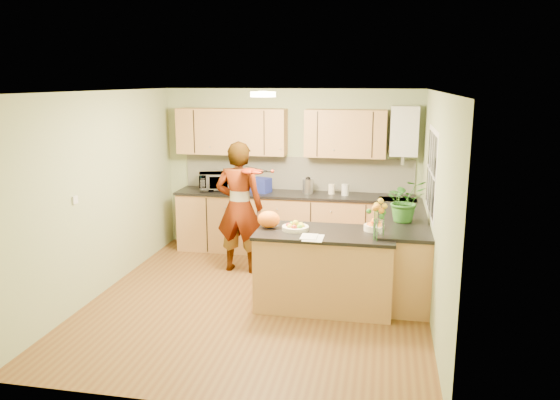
# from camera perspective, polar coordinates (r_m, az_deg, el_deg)

# --- Properties ---
(floor) EXTENTS (4.50, 4.50, 0.00)m
(floor) POSITION_cam_1_polar(r_m,az_deg,el_deg) (6.77, -2.21, -10.41)
(floor) COLOR brown
(floor) RESTS_ON ground
(ceiling) EXTENTS (4.00, 4.50, 0.02)m
(ceiling) POSITION_cam_1_polar(r_m,az_deg,el_deg) (6.24, -2.41, 11.27)
(ceiling) COLOR silver
(ceiling) RESTS_ON wall_back
(wall_back) EXTENTS (4.00, 0.02, 2.50)m
(wall_back) POSITION_cam_1_polar(r_m,az_deg,el_deg) (8.55, 1.14, 3.17)
(wall_back) COLOR #9AAB7A
(wall_back) RESTS_ON floor
(wall_front) EXTENTS (4.00, 0.02, 2.50)m
(wall_front) POSITION_cam_1_polar(r_m,az_deg,el_deg) (4.31, -9.20, -6.35)
(wall_front) COLOR #9AAB7A
(wall_front) RESTS_ON floor
(wall_left) EXTENTS (0.02, 4.50, 2.50)m
(wall_left) POSITION_cam_1_polar(r_m,az_deg,el_deg) (7.11, -18.20, 0.65)
(wall_left) COLOR #9AAB7A
(wall_left) RESTS_ON floor
(wall_right) EXTENTS (0.02, 4.50, 2.50)m
(wall_right) POSITION_cam_1_polar(r_m,az_deg,el_deg) (6.25, 15.85, -0.76)
(wall_right) COLOR #9AAB7A
(wall_right) RESTS_ON floor
(back_counter) EXTENTS (3.64, 0.62, 0.94)m
(back_counter) POSITION_cam_1_polar(r_m,az_deg,el_deg) (8.41, 1.44, -2.42)
(back_counter) COLOR #AA7744
(back_counter) RESTS_ON floor
(right_counter) EXTENTS (0.62, 2.24, 0.94)m
(right_counter) POSITION_cam_1_polar(r_m,az_deg,el_deg) (7.25, 12.58, -5.16)
(right_counter) COLOR #AA7744
(right_counter) RESTS_ON floor
(splashback) EXTENTS (3.60, 0.02, 0.52)m
(splashback) POSITION_cam_1_polar(r_m,az_deg,el_deg) (8.53, 1.79, 2.80)
(splashback) COLOR silver
(splashback) RESTS_ON back_counter
(upper_cabinets) EXTENTS (3.20, 0.34, 0.70)m
(upper_cabinets) POSITION_cam_1_polar(r_m,az_deg,el_deg) (8.34, -0.24, 7.10)
(upper_cabinets) COLOR #AA7744
(upper_cabinets) RESTS_ON wall_back
(boiler) EXTENTS (0.40, 0.30, 0.86)m
(boiler) POSITION_cam_1_polar(r_m,az_deg,el_deg) (8.20, 12.85, 7.02)
(boiler) COLOR silver
(boiler) RESTS_ON wall_back
(window_right) EXTENTS (0.01, 1.30, 1.05)m
(window_right) POSITION_cam_1_polar(r_m,az_deg,el_deg) (6.78, 15.54, 2.85)
(window_right) COLOR silver
(window_right) RESTS_ON wall_right
(light_switch) EXTENTS (0.02, 0.09, 0.09)m
(light_switch) POSITION_cam_1_polar(r_m,az_deg,el_deg) (6.59, -20.63, 0.02)
(light_switch) COLOR silver
(light_switch) RESTS_ON wall_left
(ceiling_lamp) EXTENTS (0.30, 0.30, 0.07)m
(ceiling_lamp) POSITION_cam_1_polar(r_m,az_deg,el_deg) (6.53, -1.79, 10.99)
(ceiling_lamp) COLOR #FFEABF
(ceiling_lamp) RESTS_ON ceiling
(peninsula_island) EXTENTS (1.60, 0.82, 0.91)m
(peninsula_island) POSITION_cam_1_polar(r_m,az_deg,el_deg) (6.46, 4.68, -7.20)
(peninsula_island) COLOR #AA7744
(peninsula_island) RESTS_ON floor
(fruit_dish) EXTENTS (0.31, 0.31, 0.11)m
(fruit_dish) POSITION_cam_1_polar(r_m,az_deg,el_deg) (6.35, 1.62, -2.76)
(fruit_dish) COLOR #FCECC9
(fruit_dish) RESTS_ON peninsula_island
(orange_bowl) EXTENTS (0.23, 0.23, 0.14)m
(orange_bowl) POSITION_cam_1_polar(r_m,az_deg,el_deg) (6.42, 9.80, -2.67)
(orange_bowl) COLOR #FCECC9
(orange_bowl) RESTS_ON peninsula_island
(flower_vase) EXTENTS (0.26, 0.26, 0.48)m
(flower_vase) POSITION_cam_1_polar(r_m,az_deg,el_deg) (6.04, 10.29, -1.09)
(flower_vase) COLOR silver
(flower_vase) RESTS_ON peninsula_island
(orange_bag) EXTENTS (0.31, 0.28, 0.20)m
(orange_bag) POSITION_cam_1_polar(r_m,az_deg,el_deg) (6.45, -1.19, -2.03)
(orange_bag) COLOR orange
(orange_bag) RESTS_ON peninsula_island
(papers) EXTENTS (0.22, 0.30, 0.01)m
(papers) POSITION_cam_1_polar(r_m,az_deg,el_deg) (6.04, 3.49, -3.97)
(papers) COLOR silver
(papers) RESTS_ON peninsula_island
(violinist) EXTENTS (0.68, 0.46, 1.82)m
(violinist) POSITION_cam_1_polar(r_m,az_deg,el_deg) (7.52, -4.27, -0.77)
(violinist) COLOR #DDA687
(violinist) RESTS_ON floor
(violin) EXTENTS (0.65, 0.56, 0.16)m
(violin) POSITION_cam_1_polar(r_m,az_deg,el_deg) (7.16, -3.25, 3.04)
(violin) COLOR #4E1404
(violin) RESTS_ON violinist
(microwave) EXTENTS (0.57, 0.47, 0.27)m
(microwave) POSITION_cam_1_polar(r_m,az_deg,el_deg) (8.59, -6.81, 1.94)
(microwave) COLOR silver
(microwave) RESTS_ON back_counter
(blue_box) EXTENTS (0.33, 0.29, 0.22)m
(blue_box) POSITION_cam_1_polar(r_m,az_deg,el_deg) (8.37, -1.99, 1.57)
(blue_box) COLOR navy
(blue_box) RESTS_ON back_counter
(kettle) EXTENTS (0.16, 0.16, 0.30)m
(kettle) POSITION_cam_1_polar(r_m,az_deg,el_deg) (8.28, 2.93, 1.53)
(kettle) COLOR #AFB0B4
(kettle) RESTS_ON back_counter
(jar_cream) EXTENTS (0.10, 0.10, 0.15)m
(jar_cream) POSITION_cam_1_polar(r_m,az_deg,el_deg) (8.26, 5.41, 1.14)
(jar_cream) COLOR #FCECC9
(jar_cream) RESTS_ON back_counter
(jar_white) EXTENTS (0.14, 0.14, 0.17)m
(jar_white) POSITION_cam_1_polar(r_m,az_deg,el_deg) (8.20, 6.82, 1.07)
(jar_white) COLOR silver
(jar_white) RESTS_ON back_counter
(potted_plant) EXTENTS (0.57, 0.53, 0.53)m
(potted_plant) POSITION_cam_1_polar(r_m,az_deg,el_deg) (6.76, 12.94, -0.04)
(potted_plant) COLOR #2F6F25
(potted_plant) RESTS_ON right_counter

